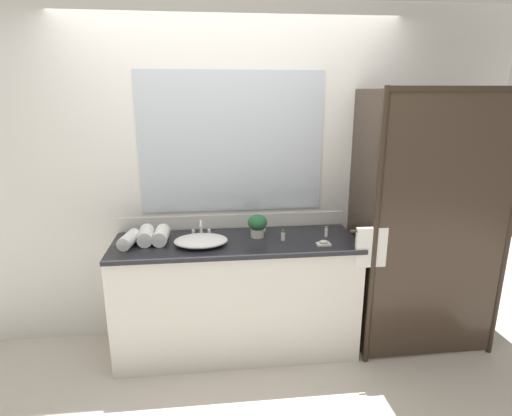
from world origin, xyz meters
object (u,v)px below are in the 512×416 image
object	(u,v)px
potted_plant	(257,224)
rolled_towel_far_edge	(161,235)
amenity_bottle_shampoo	(283,236)
amenity_bottle_body_wash	(326,232)
faucet	(201,232)
sink_basin	(201,241)
amenity_bottle_lotion	(264,226)
rolled_towel_middle	(146,235)
soap_dish	(324,243)
rolled_towel_near_edge	(129,240)

from	to	relation	value
potted_plant	rolled_towel_far_edge	size ratio (longest dim) A/B	0.78
amenity_bottle_shampoo	amenity_bottle_body_wash	world-z (taller)	amenity_bottle_body_wash
faucet	amenity_bottle_shampoo	xyz separation A→B (m)	(0.60, -0.14, -0.01)
sink_basin	rolled_towel_far_edge	xyz separation A→B (m)	(-0.29, 0.09, 0.02)
sink_basin	amenity_bottle_body_wash	world-z (taller)	amenity_bottle_body_wash
amenity_bottle_lotion	rolled_towel_middle	world-z (taller)	rolled_towel_middle
faucet	potted_plant	distance (m)	0.43
rolled_towel_middle	rolled_towel_far_edge	xyz separation A→B (m)	(0.11, -0.01, -0.00)
soap_dish	amenity_bottle_shampoo	distance (m)	0.30
faucet	amenity_bottle_lotion	distance (m)	0.50
soap_dish	rolled_towel_near_edge	bearing A→B (deg)	174.41
amenity_bottle_lotion	amenity_bottle_shampoo	world-z (taller)	amenity_bottle_lotion
amenity_bottle_body_wash	rolled_towel_near_edge	xyz separation A→B (m)	(-1.45, -0.04, 0.01)
amenity_bottle_shampoo	sink_basin	bearing A→B (deg)	-177.15
rolled_towel_near_edge	amenity_bottle_lotion	bearing A→B (deg)	12.81
amenity_bottle_body_wash	rolled_towel_middle	xyz separation A→B (m)	(-1.34, 0.02, 0.02)
rolled_towel_near_edge	faucet	bearing A→B (deg)	14.46
amenity_bottle_lotion	rolled_towel_far_edge	size ratio (longest dim) A/B	0.40
potted_plant	faucet	bearing A→B (deg)	174.93
faucet	potted_plant	size ratio (longest dim) A/B	0.98
amenity_bottle_body_wash	rolled_towel_near_edge	bearing A→B (deg)	-178.54
potted_plant	soap_dish	distance (m)	0.51
sink_basin	soap_dish	bearing A→B (deg)	-6.55
sink_basin	amenity_bottle_shampoo	size ratio (longest dim) A/B	4.95
amenity_bottle_body_wash	rolled_towel_middle	distance (m)	1.34
sink_basin	amenity_bottle_lotion	bearing A→B (deg)	28.07
soap_dish	amenity_bottle_body_wash	distance (m)	0.19
rolled_towel_middle	faucet	bearing A→B (deg)	10.20
sink_basin	amenity_bottle_shampoo	bearing A→B (deg)	2.85
rolled_towel_near_edge	rolled_towel_far_edge	bearing A→B (deg)	13.00
faucet	rolled_towel_near_edge	size ratio (longest dim) A/B	0.77
soap_dish	rolled_towel_middle	distance (m)	1.29
rolled_towel_middle	rolled_towel_near_edge	bearing A→B (deg)	-151.67
rolled_towel_far_edge	amenity_bottle_body_wash	bearing A→B (deg)	-0.64
amenity_bottle_shampoo	amenity_bottle_lotion	bearing A→B (deg)	115.75
sink_basin	rolled_towel_near_edge	xyz separation A→B (m)	(-0.51, 0.03, 0.02)
faucet	amenity_bottle_lotion	world-z (taller)	faucet
sink_basin	faucet	distance (m)	0.17
amenity_bottle_body_wash	soap_dish	bearing A→B (deg)	-111.32
amenity_bottle_lotion	rolled_towel_far_edge	bearing A→B (deg)	-167.24
rolled_towel_middle	amenity_bottle_shampoo	bearing A→B (deg)	-3.67
soap_dish	rolled_towel_far_edge	bearing A→B (deg)	170.91
soap_dish	faucet	bearing A→B (deg)	163.09
faucet	rolled_towel_middle	world-z (taller)	faucet
soap_dish	sink_basin	bearing A→B (deg)	173.45
rolled_towel_near_edge	rolled_towel_middle	distance (m)	0.13
faucet	soap_dish	distance (m)	0.91
rolled_towel_middle	rolled_towel_far_edge	bearing A→B (deg)	-4.43
faucet	soap_dish	world-z (taller)	faucet
rolled_towel_near_edge	rolled_towel_middle	world-z (taller)	rolled_towel_middle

